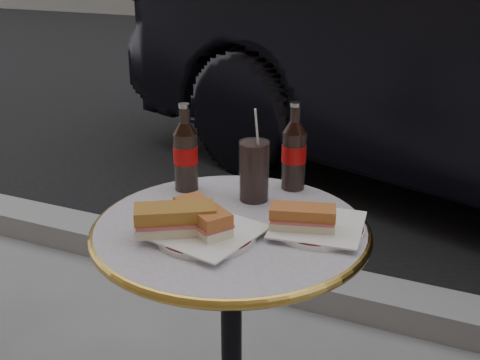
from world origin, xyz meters
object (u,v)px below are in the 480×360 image
at_px(cola_bottle_left, 185,147).
at_px(plate_left, 206,235).
at_px(cola_bottle_right, 294,146).
at_px(cola_glass, 254,171).
at_px(plate_right, 318,228).
at_px(bistro_table, 232,359).

bearing_deg(cola_bottle_left, plate_left, -52.31).
distance_m(cola_bottle_left, cola_bottle_right, 0.27).
relative_size(cola_bottle_right, cola_glass, 1.50).
relative_size(plate_right, cola_bottle_left, 0.90).
height_order(cola_bottle_left, cola_bottle_right, cola_bottle_right).
distance_m(bistro_table, plate_left, 0.38).
bearing_deg(cola_glass, plate_right, -26.70).
bearing_deg(plate_right, cola_bottle_right, 122.57).
xyz_separation_m(plate_left, cola_bottle_left, (-0.17, 0.22, 0.11)).
height_order(bistro_table, plate_left, plate_left).
distance_m(bistro_table, cola_bottle_right, 0.55).
bearing_deg(cola_bottle_left, plate_right, -13.31).
bearing_deg(cola_bottle_left, cola_glass, 2.61).
height_order(plate_right, cola_glass, cola_glass).
bearing_deg(bistro_table, plate_left, -104.40).
relative_size(plate_left, cola_bottle_left, 0.96).
height_order(bistro_table, cola_bottle_left, cola_bottle_left).
bearing_deg(bistro_table, plate_right, 15.74).
bearing_deg(plate_left, cola_bottle_left, 127.69).
height_order(bistro_table, cola_glass, cola_glass).
bearing_deg(cola_glass, cola_bottle_left, -177.39).
bearing_deg(bistro_table, cola_glass, 93.01).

